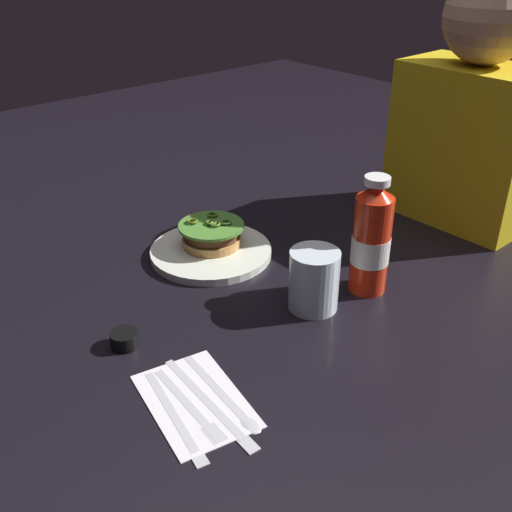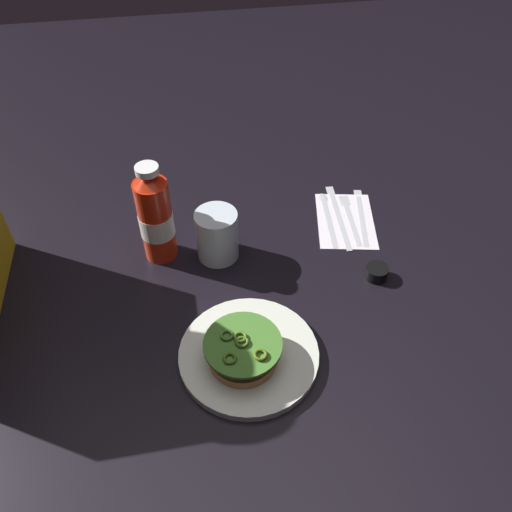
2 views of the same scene
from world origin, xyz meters
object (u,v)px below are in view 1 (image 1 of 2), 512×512
at_px(water_glass, 314,280).
at_px(condiment_cup, 125,339).
at_px(steak_knife, 214,406).
at_px(dinner_plate, 211,252).
at_px(spoon_utensil, 230,401).
at_px(burger_sandwich, 212,234).
at_px(fork_utensil, 194,409).
at_px(ketchup_bottle, 371,240).
at_px(napkin, 195,400).
at_px(diner_person, 473,115).
at_px(butter_knife, 177,420).

bearing_deg(water_glass, condiment_cup, -111.55).
height_order(water_glass, steak_knife, water_glass).
relative_size(dinner_plate, spoon_utensil, 1.28).
height_order(burger_sandwich, condiment_cup, burger_sandwich).
distance_m(water_glass, fork_utensil, 0.32).
bearing_deg(condiment_cup, burger_sandwich, 117.83).
height_order(condiment_cup, fork_utensil, condiment_cup).
bearing_deg(ketchup_bottle, steak_knife, -81.32).
height_order(dinner_plate, burger_sandwich, burger_sandwich).
xyz_separation_m(dinner_plate, condiment_cup, (0.15, -0.29, 0.01)).
relative_size(dinner_plate, burger_sandwich, 1.84).
bearing_deg(steak_knife, fork_utensil, -120.83).
xyz_separation_m(water_glass, spoon_utensil, (0.09, -0.26, -0.05)).
height_order(condiment_cup, napkin, condiment_cup).
xyz_separation_m(dinner_plate, spoon_utensil, (0.36, -0.24, -0.00)).
bearing_deg(water_glass, diner_person, 94.72).
relative_size(dinner_plate, fork_utensil, 1.39).
distance_m(dinner_plate, condiment_cup, 0.32).
bearing_deg(diner_person, spoon_utensil, -80.14).
distance_m(water_glass, diner_person, 0.55).
xyz_separation_m(burger_sandwich, spoon_utensil, (0.37, -0.25, -0.03)).
bearing_deg(fork_utensil, water_glass, 102.95).
height_order(ketchup_bottle, diner_person, diner_person).
relative_size(fork_utensil, spoon_utensil, 0.91).
xyz_separation_m(condiment_cup, butter_knife, (0.19, -0.03, -0.01)).
bearing_deg(burger_sandwich, spoon_utensil, -34.53).
xyz_separation_m(dinner_plate, butter_knife, (0.34, -0.32, -0.00)).
bearing_deg(diner_person, steak_knife, -80.91).
bearing_deg(butter_knife, ketchup_bottle, 96.15).
bearing_deg(diner_person, fork_utensil, -82.14).
height_order(napkin, diner_person, diner_person).
relative_size(napkin, spoon_utensil, 0.98).
bearing_deg(butter_knife, water_glass, 102.19).
bearing_deg(burger_sandwich, water_glass, 1.81).
bearing_deg(condiment_cup, spoon_utensil, 11.17).
bearing_deg(fork_utensil, diner_person, 97.86).
distance_m(napkin, fork_utensil, 0.02).
bearing_deg(diner_person, butter_knife, -82.28).
bearing_deg(diner_person, burger_sandwich, -114.12).
bearing_deg(condiment_cup, fork_utensil, -1.62).
distance_m(burger_sandwich, water_glass, 0.28).
xyz_separation_m(ketchup_bottle, water_glass, (-0.02, -0.12, -0.05)).
height_order(dinner_plate, condiment_cup, condiment_cup).
distance_m(dinner_plate, napkin, 0.42).
relative_size(burger_sandwich, butter_knife, 0.67).
xyz_separation_m(fork_utensil, spoon_utensil, (0.02, 0.05, 0.00)).
bearing_deg(fork_utensil, steak_knife, 59.17).
height_order(butter_knife, steak_knife, same).
relative_size(burger_sandwich, steak_knife, 0.59).
bearing_deg(condiment_cup, water_glass, 68.45).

